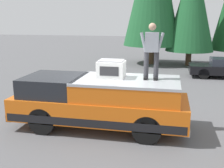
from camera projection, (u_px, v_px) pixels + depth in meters
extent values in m
plane|color=#565659|center=(114.00, 124.00, 9.24)|extent=(90.00, 90.00, 0.00)
cube|color=orange|center=(100.00, 107.00, 8.80)|extent=(2.00, 5.50, 0.70)
cube|color=black|center=(100.00, 112.00, 8.85)|extent=(2.01, 5.39, 0.24)
cube|color=black|center=(55.00, 85.00, 8.95)|extent=(1.84, 1.87, 0.60)
cube|color=orange|center=(127.00, 90.00, 8.48)|extent=(1.92, 3.19, 0.52)
cube|color=#A8AAAF|center=(127.00, 80.00, 8.41)|extent=(1.94, 3.19, 0.08)
cube|color=#232326|center=(24.00, 109.00, 9.41)|extent=(1.96, 0.16, 0.20)
cube|color=#B2B5BA|center=(185.00, 121.00, 8.32)|extent=(1.96, 0.16, 0.20)
cylinder|color=black|center=(42.00, 121.00, 8.38)|extent=(0.30, 0.84, 0.84)
cylinder|color=black|center=(63.00, 104.00, 10.00)|extent=(0.30, 0.84, 0.84)
cylinder|color=black|center=(147.00, 129.00, 7.74)|extent=(0.30, 0.84, 0.84)
cylinder|color=black|center=(151.00, 110.00, 9.35)|extent=(0.30, 0.84, 0.84)
cube|color=white|center=(111.00, 69.00, 8.58)|extent=(0.64, 0.84, 0.52)
cube|color=#2D2D30|center=(109.00, 71.00, 8.27)|extent=(0.01, 0.59, 0.29)
cube|color=#99999E|center=(111.00, 61.00, 8.51)|extent=(0.58, 0.76, 0.04)
cylinder|color=#333338|center=(156.00, 66.00, 8.25)|extent=(0.15, 0.15, 0.84)
cube|color=black|center=(156.00, 79.00, 8.31)|extent=(0.26, 0.11, 0.08)
cylinder|color=#333338|center=(146.00, 66.00, 8.32)|extent=(0.15, 0.15, 0.84)
cube|color=black|center=(146.00, 78.00, 8.37)|extent=(0.26, 0.11, 0.08)
cube|color=#9399A3|center=(152.00, 42.00, 8.12)|extent=(0.24, 0.40, 0.58)
sphere|color=tan|center=(152.00, 27.00, 8.01)|extent=(0.22, 0.22, 0.22)
cylinder|color=#9399A3|center=(160.00, 42.00, 8.04)|extent=(0.09, 0.23, 0.58)
cylinder|color=#9399A3|center=(144.00, 42.00, 8.14)|extent=(0.09, 0.23, 0.58)
cylinder|color=black|center=(204.00, 74.00, 15.92)|extent=(0.20, 0.62, 0.62)
cylinder|color=black|center=(201.00, 69.00, 17.29)|extent=(0.20, 0.62, 0.62)
cylinder|color=#4C3826|center=(188.00, 58.00, 20.47)|extent=(0.42, 0.42, 1.10)
cone|color=#1E562D|center=(192.00, 3.00, 19.53)|extent=(3.47, 3.47, 6.84)
cylinder|color=#4C3826|center=(151.00, 54.00, 21.21)|extent=(0.51, 0.51, 1.44)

